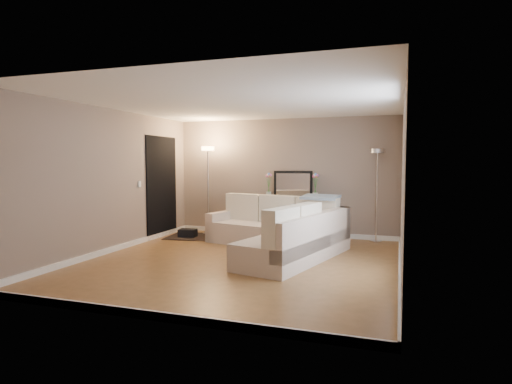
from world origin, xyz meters
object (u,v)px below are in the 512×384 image
(floor_lamp_lit, at_px, (208,173))
(sectional_sofa, at_px, (281,232))
(floor_lamp_unlit, at_px, (377,176))
(console_table, at_px, (288,218))

(floor_lamp_lit, bearing_deg, sectional_sofa, -31.41)
(floor_lamp_unlit, bearing_deg, sectional_sofa, -137.32)
(sectional_sofa, xyz_separation_m, floor_lamp_lit, (-2.04, 1.25, 1.05))
(sectional_sofa, distance_m, floor_lamp_lit, 2.61)
(floor_lamp_lit, bearing_deg, console_table, 6.92)
(sectional_sofa, relative_size, floor_lamp_lit, 1.62)
(console_table, bearing_deg, floor_lamp_lit, -173.08)
(sectional_sofa, bearing_deg, console_table, 98.89)
(sectional_sofa, distance_m, console_table, 1.48)
(sectional_sofa, relative_size, floor_lamp_unlit, 1.69)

